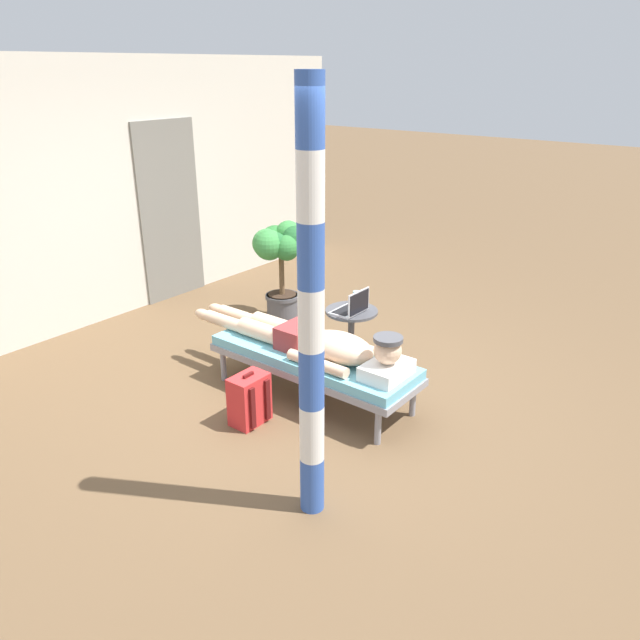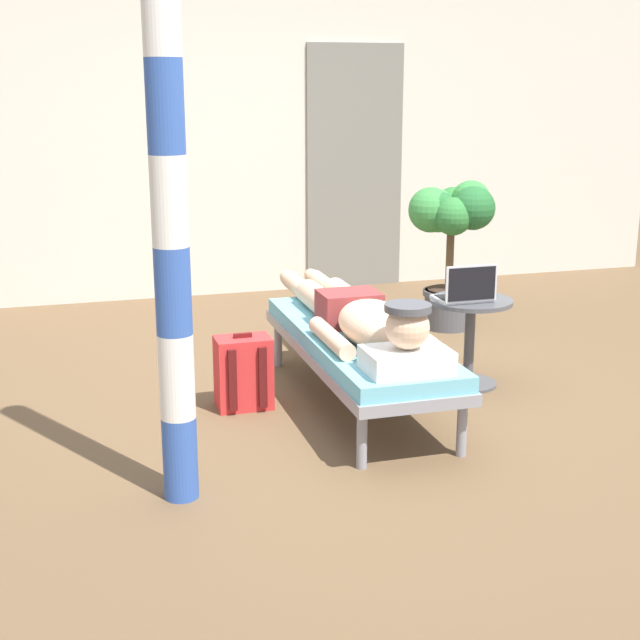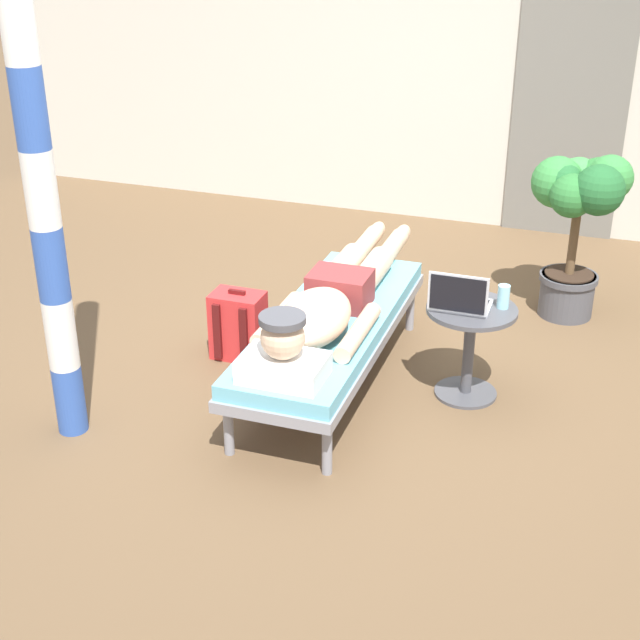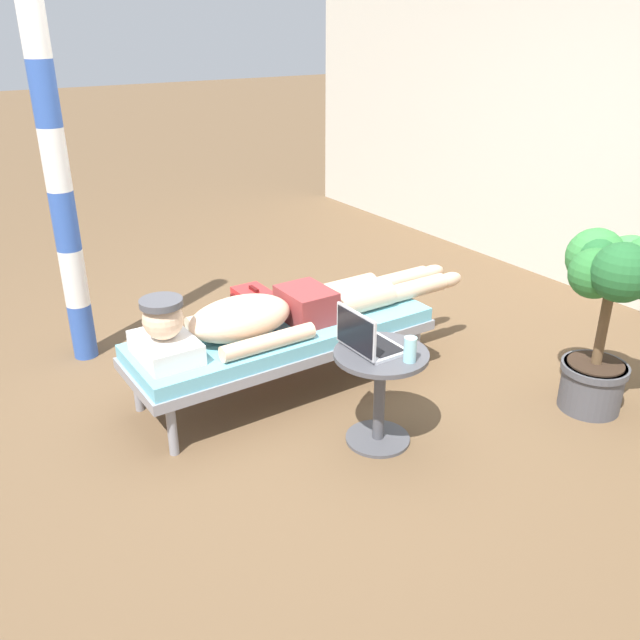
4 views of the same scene
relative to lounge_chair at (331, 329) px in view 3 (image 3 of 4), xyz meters
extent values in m
plane|color=brown|center=(0.02, 0.10, -0.35)|extent=(40.00, 40.00, 0.00)
cube|color=beige|center=(0.00, 2.96, 1.00)|extent=(7.60, 0.20, 2.70)
cube|color=slate|center=(0.93, 2.85, 0.67)|extent=(0.84, 0.03, 2.04)
cylinder|color=gray|center=(-0.25, 0.81, -0.21)|extent=(0.05, 0.05, 0.28)
cylinder|color=gray|center=(0.25, 0.81, -0.21)|extent=(0.05, 0.05, 0.28)
cylinder|color=gray|center=(-0.25, -0.81, -0.21)|extent=(0.05, 0.05, 0.28)
cylinder|color=gray|center=(0.25, -0.81, -0.21)|extent=(0.05, 0.05, 0.28)
cube|color=gray|center=(0.00, 0.00, -0.04)|extent=(0.61, 1.82, 0.06)
cube|color=#6BB7CC|center=(0.00, 0.00, 0.03)|extent=(0.58, 1.78, 0.08)
cube|color=white|center=(0.00, -0.71, 0.13)|extent=(0.40, 0.28, 0.11)
sphere|color=beige|center=(0.00, -0.71, 0.29)|extent=(0.21, 0.21, 0.21)
cylinder|color=#4C4C51|center=(0.00, -0.71, 0.38)|extent=(0.22, 0.22, 0.03)
ellipsoid|color=beige|center=(0.00, -0.27, 0.19)|extent=(0.35, 0.60, 0.23)
cylinder|color=beige|center=(-0.22, -0.22, 0.12)|extent=(0.09, 0.55, 0.09)
cylinder|color=beige|center=(0.22, -0.22, 0.12)|extent=(0.09, 0.55, 0.09)
cube|color=maroon|center=(0.00, 0.16, 0.17)|extent=(0.33, 0.26, 0.19)
cylinder|color=beige|center=(-0.09, 0.50, 0.15)|extent=(0.15, 0.42, 0.15)
cylinder|color=beige|center=(-0.09, 0.93, 0.13)|extent=(0.11, 0.44, 0.11)
ellipsoid|color=beige|center=(-0.09, 1.22, 0.12)|extent=(0.09, 0.20, 0.10)
cylinder|color=beige|center=(0.09, 0.50, 0.15)|extent=(0.15, 0.42, 0.15)
cylinder|color=beige|center=(0.09, 0.93, 0.13)|extent=(0.11, 0.44, 0.11)
ellipsoid|color=beige|center=(0.09, 1.22, 0.12)|extent=(0.09, 0.20, 0.10)
cylinder|color=#4C4C51|center=(0.74, 0.14, -0.34)|extent=(0.34, 0.34, 0.02)
cylinder|color=#4C4C51|center=(0.74, 0.14, -0.09)|extent=(0.06, 0.06, 0.48)
cylinder|color=#4C4C51|center=(0.74, 0.14, 0.17)|extent=(0.48, 0.48, 0.02)
cube|color=silver|center=(0.68, 0.14, 0.19)|extent=(0.31, 0.22, 0.02)
cube|color=black|center=(0.68, 0.15, 0.20)|extent=(0.27, 0.15, 0.00)
cube|color=silver|center=(0.68, 0.02, 0.30)|extent=(0.31, 0.01, 0.21)
cube|color=black|center=(0.68, 0.01, 0.30)|extent=(0.29, 0.00, 0.19)
cylinder|color=#99D8E5|center=(0.89, 0.19, 0.24)|extent=(0.06, 0.06, 0.13)
cube|color=red|center=(-0.61, 0.14, -0.15)|extent=(0.30, 0.20, 0.40)
cube|color=red|center=(-0.61, 0.26, -0.22)|extent=(0.22, 0.04, 0.18)
cube|color=#531212|center=(-0.70, 0.03, -0.15)|extent=(0.04, 0.02, 0.34)
cube|color=#531212|center=(-0.53, 0.03, -0.15)|extent=(0.04, 0.02, 0.34)
cube|color=#531212|center=(-0.61, 0.14, 0.07)|extent=(0.10, 0.02, 0.02)
cylinder|color=#4C4C51|center=(1.15, 1.34, -0.21)|extent=(0.34, 0.34, 0.28)
cylinder|color=#4C4C51|center=(1.15, 1.34, -0.09)|extent=(0.37, 0.37, 0.04)
cylinder|color=#332319|center=(1.15, 1.34, -0.06)|extent=(0.31, 0.31, 0.01)
cylinder|color=brown|center=(1.15, 1.34, 0.16)|extent=(0.06, 0.06, 0.46)
sphere|color=#38843D|center=(1.31, 1.38, 0.57)|extent=(0.28, 0.28, 0.28)
sphere|color=#2D7233|center=(1.25, 1.52, 0.49)|extent=(0.33, 0.33, 0.33)
sphere|color=#429347|center=(1.12, 1.52, 0.48)|extent=(0.31, 0.31, 0.31)
sphere|color=#38843D|center=(1.01, 1.38, 0.52)|extent=(0.32, 0.32, 0.32)
sphere|color=#23602D|center=(1.05, 1.33, 0.54)|extent=(0.22, 0.22, 0.22)
sphere|color=#2D7233|center=(1.11, 1.23, 0.49)|extent=(0.27, 0.27, 0.27)
sphere|color=#23602D|center=(1.26, 1.23, 0.54)|extent=(0.31, 0.31, 0.31)
cylinder|color=#3359B2|center=(-1.10, -0.87, -0.16)|extent=(0.15, 0.15, 0.37)
cylinder|color=white|center=(-1.10, -0.87, 0.21)|extent=(0.15, 0.15, 0.37)
cylinder|color=#3359B2|center=(-1.10, -0.87, 0.57)|extent=(0.15, 0.15, 0.37)
cylinder|color=white|center=(-1.10, -0.87, 0.94)|extent=(0.15, 0.15, 0.37)
cylinder|color=#3359B2|center=(-1.10, -0.87, 1.31)|extent=(0.15, 0.15, 0.37)
cylinder|color=white|center=(-1.10, -0.87, 1.68)|extent=(0.15, 0.15, 0.37)
camera|label=1|loc=(-3.56, -2.85, 2.25)|focal=34.64mm
camera|label=2|loc=(-1.54, -4.50, 1.42)|focal=50.84mm
camera|label=3|loc=(1.40, -4.26, 2.25)|focal=51.85mm
camera|label=4|loc=(3.04, -1.76, 1.70)|focal=37.61mm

